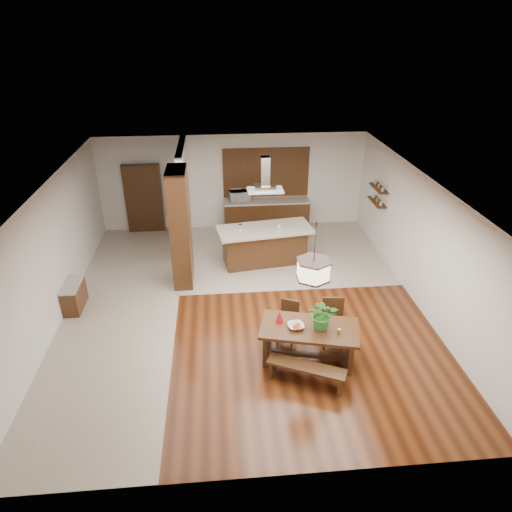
{
  "coord_description": "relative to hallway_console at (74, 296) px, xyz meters",
  "views": [
    {
      "loc": [
        -0.49,
        -8.83,
        5.89
      ],
      "look_at": [
        0.3,
        0.0,
        1.25
      ],
      "focal_mm": 32.0,
      "sensor_mm": 36.0,
      "label": 1
    }
  ],
  "objects": [
    {
      "name": "room_shell",
      "position": [
        3.81,
        -0.2,
        1.75
      ],
      "size": [
        9.0,
        9.04,
        2.92
      ],
      "color": "#3A1A0A",
      "rests_on": "ground"
    },
    {
      "name": "tile_hallway",
      "position": [
        1.06,
        -0.2,
        -0.31
      ],
      "size": [
        2.5,
        9.0,
        0.01
      ],
      "primitive_type": "cube",
      "color": "#B8AB99",
      "rests_on": "ground"
    },
    {
      "name": "tile_kitchen",
      "position": [
        5.06,
        2.3,
        -0.31
      ],
      "size": [
        5.5,
        4.0,
        0.01
      ],
      "primitive_type": "cube",
      "color": "#B8AB99",
      "rests_on": "ground"
    },
    {
      "name": "soffit_band",
      "position": [
        3.81,
        -0.2,
        2.57
      ],
      "size": [
        8.0,
        9.0,
        0.02
      ],
      "primitive_type": "cube",
      "color": "#371D0D",
      "rests_on": "room_shell"
    },
    {
      "name": "partition_pier",
      "position": [
        2.41,
        1.0,
        1.14
      ],
      "size": [
        0.45,
        1.0,
        2.9
      ],
      "primitive_type": "cube",
      "color": "black",
      "rests_on": "ground"
    },
    {
      "name": "partition_stub",
      "position": [
        2.41,
        3.1,
        1.14
      ],
      "size": [
        0.18,
        2.4,
        2.9
      ],
      "primitive_type": "cube",
      "color": "silver",
      "rests_on": "ground"
    },
    {
      "name": "hallway_console",
      "position": [
        0.0,
        0.0,
        0.0
      ],
      "size": [
        0.37,
        0.88,
        0.63
      ],
      "primitive_type": "cube",
      "color": "black",
      "rests_on": "ground"
    },
    {
      "name": "hallway_doorway",
      "position": [
        1.11,
        4.2,
        0.74
      ],
      "size": [
        1.1,
        0.2,
        2.1
      ],
      "primitive_type": "cube",
      "color": "black",
      "rests_on": "ground"
    },
    {
      "name": "rear_counter",
      "position": [
        4.81,
        4.0,
        0.16
      ],
      "size": [
        2.6,
        0.62,
        0.95
      ],
      "color": "black",
      "rests_on": "ground"
    },
    {
      "name": "kitchen_window",
      "position": [
        4.81,
        4.26,
        1.44
      ],
      "size": [
        2.6,
        0.08,
        1.5
      ],
      "primitive_type": "cube",
      "color": "brown",
      "rests_on": "room_shell"
    },
    {
      "name": "shelf_lower",
      "position": [
        7.68,
        2.4,
        1.08
      ],
      "size": [
        0.26,
        0.9,
        0.04
      ],
      "primitive_type": "cube",
      "color": "black",
      "rests_on": "room_shell"
    },
    {
      "name": "shelf_upper",
      "position": [
        7.68,
        2.4,
        1.49
      ],
      "size": [
        0.26,
        0.9,
        0.04
      ],
      "primitive_type": "cube",
      "color": "black",
      "rests_on": "room_shell"
    },
    {
      "name": "dining_table",
      "position": [
        4.93,
        -2.22,
        0.24
      ],
      "size": [
        1.99,
        1.33,
        0.76
      ],
      "rotation": [
        0.0,
        0.0,
        -0.25
      ],
      "color": "black",
      "rests_on": "ground"
    },
    {
      "name": "dining_bench",
      "position": [
        4.77,
        -2.86,
        -0.12
      ],
      "size": [
        1.42,
        0.89,
        0.4
      ],
      "primitive_type": null,
      "rotation": [
        0.0,
        0.0,
        -0.44
      ],
      "color": "black",
      "rests_on": "ground"
    },
    {
      "name": "dining_chair_left",
      "position": [
        4.63,
        -1.57,
        0.11
      ],
      "size": [
        0.51,
        0.51,
        0.86
      ],
      "primitive_type": null,
      "rotation": [
        0.0,
        0.0,
        -0.44
      ],
      "color": "black",
      "rests_on": "ground"
    },
    {
      "name": "dining_chair_right",
      "position": [
        5.51,
        -1.79,
        0.18
      ],
      "size": [
        0.48,
        0.48,
        0.99
      ],
      "primitive_type": null,
      "rotation": [
        0.0,
        0.0,
        -0.1
      ],
      "color": "black",
      "rests_on": "ground"
    },
    {
      "name": "pendant_lantern",
      "position": [
        4.93,
        -2.22,
        1.93
      ],
      "size": [
        0.64,
        0.64,
        1.31
      ],
      "primitive_type": null,
      "color": "#FFEBC3",
      "rests_on": "room_shell"
    },
    {
      "name": "foliage_plant",
      "position": [
        5.16,
        -2.26,
        0.74
      ],
      "size": [
        0.63,
        0.58,
        0.6
      ],
      "primitive_type": "imported",
      "rotation": [
        0.0,
        0.0,
        -0.23
      ],
      "color": "#2E7D29",
      "rests_on": "dining_table"
    },
    {
      "name": "fruit_bowl",
      "position": [
        4.68,
        -2.21,
        0.48
      ],
      "size": [
        0.34,
        0.34,
        0.07
      ],
      "primitive_type": "imported",
      "rotation": [
        0.0,
        0.0,
        0.13
      ],
      "color": "beige",
      "rests_on": "dining_table"
    },
    {
      "name": "napkin_cone",
      "position": [
        4.39,
        -2.0,
        0.57
      ],
      "size": [
        0.17,
        0.17,
        0.24
      ],
      "primitive_type": "cone",
      "rotation": [
        0.0,
        0.0,
        -0.07
      ],
      "color": "red",
      "rests_on": "dining_table"
    },
    {
      "name": "gold_ornament",
      "position": [
        5.43,
        -2.46,
        0.49
      ],
      "size": [
        0.07,
        0.07,
        0.1
      ],
      "primitive_type": "cylinder",
      "rotation": [
        0.0,
        0.0,
        -0.03
      ],
      "color": "gold",
      "rests_on": "dining_table"
    },
    {
      "name": "kitchen_island",
      "position": [
        4.52,
        1.81,
        0.21
      ],
      "size": [
        2.59,
        1.42,
        1.02
      ],
      "rotation": [
        0.0,
        0.0,
        0.15
      ],
      "color": "black",
      "rests_on": "ground"
    },
    {
      "name": "range_hood",
      "position": [
        4.52,
        1.81,
        2.15
      ],
      "size": [
        0.9,
        0.55,
        0.87
      ],
      "primitive_type": null,
      "color": "silver",
      "rests_on": "room_shell"
    },
    {
      "name": "island_cup",
      "position": [
        4.88,
        1.72,
        0.75
      ],
      "size": [
        0.16,
        0.16,
        0.1
      ],
      "primitive_type": "imported",
      "rotation": [
        0.0,
        0.0,
        -0.33
      ],
      "color": "silver",
      "rests_on": "kitchen_island"
    },
    {
      "name": "microwave",
      "position": [
        3.98,
        4.01,
        0.8
      ],
      "size": [
        0.67,
        0.52,
        0.33
      ],
      "primitive_type": "imported",
      "rotation": [
        0.0,
        0.0,
        0.2
      ],
      "color": "silver",
      "rests_on": "rear_counter"
    }
  ]
}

